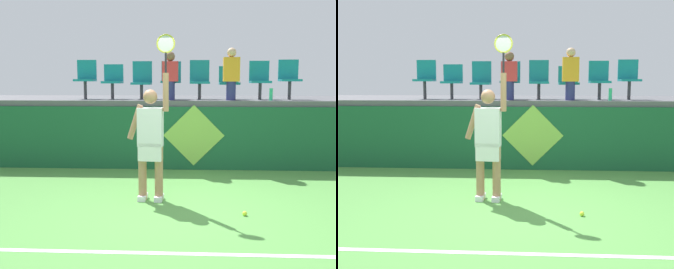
{
  "view_description": "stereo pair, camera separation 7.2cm",
  "coord_description": "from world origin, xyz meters",
  "views": [
    {
      "loc": [
        0.09,
        -5.52,
        1.89
      ],
      "look_at": [
        -0.25,
        1.04,
        0.99
      ],
      "focal_mm": 43.49,
      "sensor_mm": 36.0,
      "label": 1
    },
    {
      "loc": [
        0.16,
        -5.52,
        1.89
      ],
      "look_at": [
        -0.25,
        1.04,
        0.99
      ],
      "focal_mm": 43.49,
      "sensor_mm": 36.0,
      "label": 2
    }
  ],
  "objects": [
    {
      "name": "ground_plane",
      "position": [
        0.0,
        0.0,
        0.0
      ],
      "size": [
        40.0,
        40.0,
        0.0
      ],
      "primitive_type": "plane",
      "color": "#519342"
    },
    {
      "name": "court_back_wall",
      "position": [
        0.0,
        2.97,
        0.66
      ],
      "size": [
        13.85,
        0.2,
        1.32
      ],
      "primitive_type": "cube",
      "color": "#195633",
      "rests_on": "ground_plane"
    },
    {
      "name": "spectator_platform",
      "position": [
        0.0,
        4.33,
        1.38
      ],
      "size": [
        13.85,
        2.83,
        0.12
      ],
      "primitive_type": "cube",
      "color": "#56565B",
      "rests_on": "court_back_wall"
    },
    {
      "name": "court_baseline_stripe",
      "position": [
        0.0,
        -1.31,
        0.0
      ],
      "size": [
        12.46,
        0.08,
        0.01
      ],
      "primitive_type": "cube",
      "color": "white",
      "rests_on": "ground_plane"
    },
    {
      "name": "tennis_player",
      "position": [
        -0.5,
        0.66,
        0.97
      ],
      "size": [
        0.75,
        0.29,
        2.55
      ],
      "color": "white",
      "rests_on": "ground_plane"
    },
    {
      "name": "tennis_ball",
      "position": [
        0.87,
        -0.02,
        0.03
      ],
      "size": [
        0.07,
        0.07,
        0.07
      ],
      "primitive_type": "sphere",
      "color": "#D1E533",
      "rests_on": "ground_plane"
    },
    {
      "name": "water_bottle",
      "position": [
        1.8,
        3.11,
        1.57
      ],
      "size": [
        0.07,
        0.07,
        0.26
      ],
      "primitive_type": "cylinder",
      "color": "#26B272",
      "rests_on": "spectator_platform"
    },
    {
      "name": "stadium_chair_0",
      "position": [
        -2.25,
        3.67,
        1.94
      ],
      "size": [
        0.44,
        0.42,
        0.88
      ],
      "color": "#38383D",
      "rests_on": "spectator_platform"
    },
    {
      "name": "stadium_chair_1",
      "position": [
        -1.64,
        3.66,
        1.88
      ],
      "size": [
        0.44,
        0.42,
        0.78
      ],
      "color": "#38383D",
      "rests_on": "spectator_platform"
    },
    {
      "name": "stadium_chair_2",
      "position": [
        -0.98,
        3.68,
        1.89
      ],
      "size": [
        0.44,
        0.42,
        0.85
      ],
      "color": "#38383D",
      "rests_on": "spectator_platform"
    },
    {
      "name": "stadium_chair_3",
      "position": [
        -0.32,
        3.67,
        1.91
      ],
      "size": [
        0.44,
        0.42,
        0.84
      ],
      "color": "#38383D",
      "rests_on": "spectator_platform"
    },
    {
      "name": "stadium_chair_4",
      "position": [
        0.32,
        3.67,
        1.91
      ],
      "size": [
        0.44,
        0.42,
        0.87
      ],
      "color": "#38383D",
      "rests_on": "spectator_platform"
    },
    {
      "name": "stadium_chair_5",
      "position": [
        0.98,
        3.66,
        1.85
      ],
      "size": [
        0.44,
        0.42,
        0.74
      ],
      "color": "#38383D",
      "rests_on": "spectator_platform"
    },
    {
      "name": "stadium_chair_6",
      "position": [
        1.65,
        3.67,
        1.91
      ],
      "size": [
        0.44,
        0.42,
        0.85
      ],
      "color": "#38383D",
      "rests_on": "spectator_platform"
    },
    {
      "name": "stadium_chair_7",
      "position": [
        2.3,
        3.67,
        1.94
      ],
      "size": [
        0.44,
        0.42,
        0.88
      ],
      "color": "#38383D",
      "rests_on": "spectator_platform"
    },
    {
      "name": "spectator_0",
      "position": [
        -0.32,
        3.27,
        1.98
      ],
      "size": [
        0.34,
        0.2,
        1.03
      ],
      "color": "navy",
      "rests_on": "spectator_platform"
    },
    {
      "name": "spectator_1",
      "position": [
        0.98,
        3.2,
        2.02
      ],
      "size": [
        0.34,
        0.2,
        1.1
      ],
      "color": "navy",
      "rests_on": "spectator_platform"
    },
    {
      "name": "wall_signage_mount",
      "position": [
        0.19,
        2.86,
        0.0
      ],
      "size": [
        1.27,
        0.01,
        1.36
      ],
      "color": "#195633",
      "rests_on": "ground_plane"
    }
  ]
}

